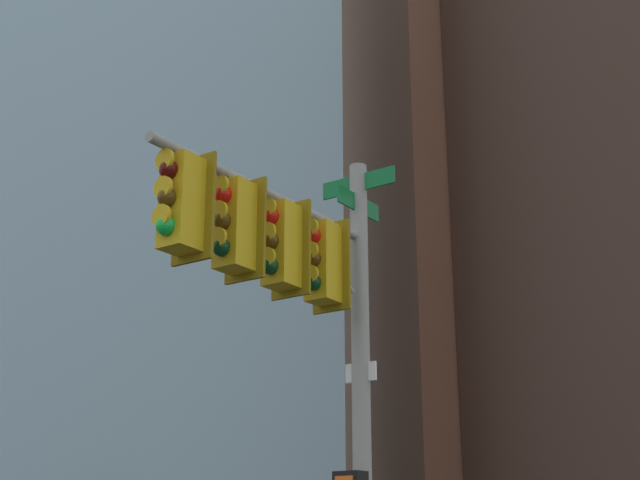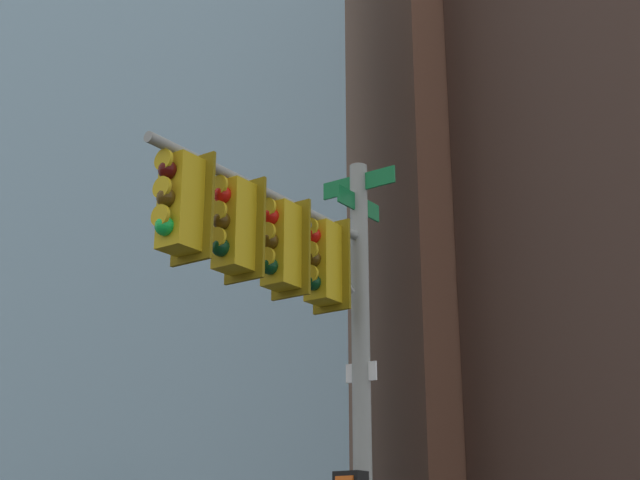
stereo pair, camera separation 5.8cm
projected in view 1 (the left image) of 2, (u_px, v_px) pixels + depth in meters
signal_pole_assembly at (299, 305)px, 10.60m from camera, size 3.42×2.94×6.85m
building_brick_nearside at (530, 108)px, 60.67m from camera, size 24.70×19.07×59.25m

